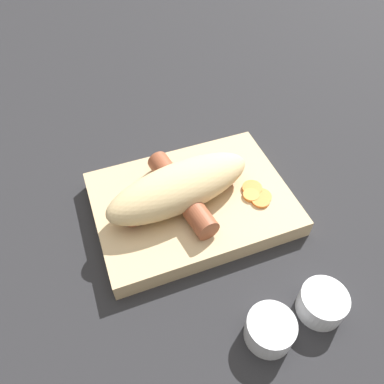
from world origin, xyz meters
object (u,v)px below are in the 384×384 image
(condiment_cup_near, at_px, (270,330))
(condiment_cup_far, at_px, (322,304))
(food_tray, at_px, (192,203))
(sausage, at_px, (182,194))
(bread_roll, at_px, (180,189))

(condiment_cup_near, height_order, condiment_cup_far, same)
(food_tray, height_order, condiment_cup_far, condiment_cup_far)
(sausage, bearing_deg, condiment_cup_near, 99.44)
(sausage, distance_m, condiment_cup_near, 0.19)
(bread_roll, bearing_deg, condiment_cup_near, 100.16)
(sausage, height_order, condiment_cup_far, sausage)
(bread_roll, bearing_deg, sausage, -152.72)
(bread_roll, height_order, condiment_cup_near, bread_roll)
(bread_roll, bearing_deg, food_tray, -169.99)
(condiment_cup_near, relative_size, condiment_cup_far, 1.00)
(food_tray, relative_size, condiment_cup_far, 4.91)
(condiment_cup_near, bearing_deg, bread_roll, -79.84)
(bread_roll, relative_size, condiment_cup_near, 3.91)
(food_tray, height_order, sausage, sausage)
(bread_roll, height_order, condiment_cup_far, bread_roll)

